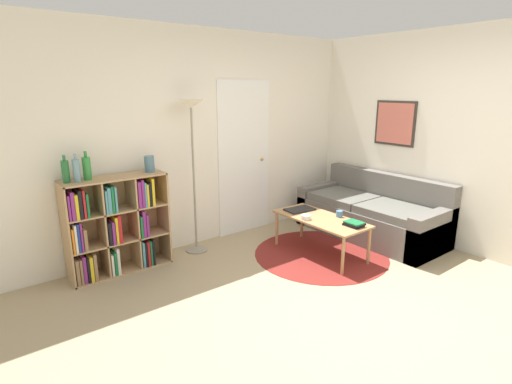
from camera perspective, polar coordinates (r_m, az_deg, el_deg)
ground_plane at (r=3.83m, az=14.13°, el=-15.83°), size 14.00×14.00×0.00m
wall_back at (r=5.07m, az=-5.56°, el=7.52°), size 7.08×0.11×2.60m
wall_right at (r=5.69m, az=19.04°, el=7.72°), size 0.08×5.26×2.60m
rug at (r=4.85m, az=9.24°, el=-8.74°), size 1.57×1.57×0.01m
bookshelf at (r=4.46m, az=-19.76°, el=-4.60°), size 1.04×0.34×1.03m
floor_lamp at (r=4.58m, az=-9.17°, el=9.35°), size 0.29×0.29×1.79m
couch at (r=5.54m, az=16.35°, el=-3.14°), size 0.85×1.90×0.80m
coffee_table at (r=4.72m, az=9.24°, el=-4.15°), size 0.52×1.14×0.45m
laptop at (r=4.95m, az=6.26°, el=-2.50°), size 0.37×0.25×0.02m
bowl at (r=4.62m, az=7.14°, el=-3.59°), size 0.11×0.11×0.05m
book_stack_on_table at (r=4.50m, az=13.83°, el=-4.44°), size 0.16×0.21×0.05m
cup at (r=4.77m, az=11.81°, el=-3.07°), size 0.08×0.08×0.07m
bottle_left at (r=4.22m, az=-25.56°, el=2.68°), size 0.07×0.07×0.27m
bottle_middle at (r=4.21m, az=-24.26°, el=2.83°), size 0.07×0.07×0.27m
bottle_right at (r=4.26m, az=-23.01°, el=3.17°), size 0.08×0.08×0.28m
vase_on_shelf at (r=4.45m, az=-14.98°, el=3.89°), size 0.11×0.11×0.18m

